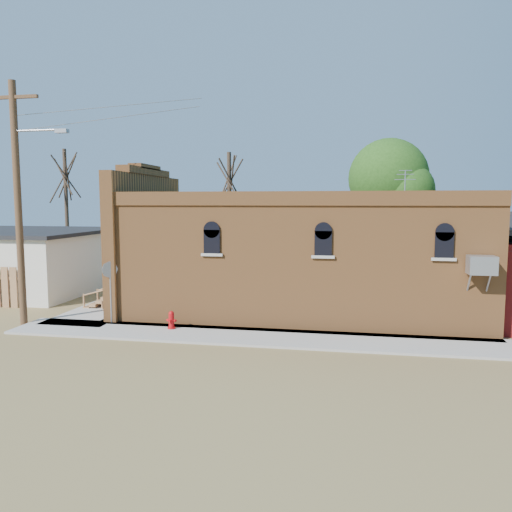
% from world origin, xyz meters
% --- Properties ---
extents(ground, '(120.00, 120.00, 0.00)m').
position_xyz_m(ground, '(0.00, 0.00, 0.00)').
color(ground, brown).
rests_on(ground, ground).
extents(sidewalk_south, '(19.00, 2.20, 0.08)m').
position_xyz_m(sidewalk_south, '(1.50, 0.90, 0.04)').
color(sidewalk_south, '#9E9991').
rests_on(sidewalk_south, ground).
extents(sidewalk_west, '(2.60, 10.00, 0.08)m').
position_xyz_m(sidewalk_west, '(-6.30, 6.00, 0.04)').
color(sidewalk_west, '#9E9991').
rests_on(sidewalk_west, ground).
extents(brick_bar, '(16.40, 7.97, 6.30)m').
position_xyz_m(brick_bar, '(1.64, 5.49, 2.34)').
color(brick_bar, '#A46332').
rests_on(brick_bar, ground).
extents(utility_pole, '(3.12, 0.26, 9.00)m').
position_xyz_m(utility_pole, '(-8.14, 1.20, 4.77)').
color(utility_pole, '#4E341F').
rests_on(utility_pole, ground).
extents(tree_bare_near, '(2.80, 2.80, 7.65)m').
position_xyz_m(tree_bare_near, '(-3.00, 13.00, 5.96)').
color(tree_bare_near, '#433626').
rests_on(tree_bare_near, ground).
extents(tree_bare_far, '(2.80, 2.80, 8.16)m').
position_xyz_m(tree_bare_far, '(-14.00, 14.00, 6.36)').
color(tree_bare_far, '#433626').
rests_on(tree_bare_far, ground).
extents(tree_leafy, '(4.40, 4.40, 8.15)m').
position_xyz_m(tree_leafy, '(6.00, 13.50, 5.93)').
color(tree_leafy, '#433626').
rests_on(tree_leafy, ground).
extents(fire_hydrant, '(0.38, 0.37, 0.65)m').
position_xyz_m(fire_hydrant, '(-2.36, 1.31, 0.40)').
color(fire_hydrant, '#B70A0E').
rests_on(fire_hydrant, sidewalk_south).
extents(stop_sign, '(0.45, 0.52, 2.34)m').
position_xyz_m(stop_sign, '(-4.92, 1.80, 1.88)').
color(stop_sign, '#99999F').
rests_on(stop_sign, sidewalk_south).
extents(trash_barrel, '(0.73, 0.73, 0.90)m').
position_xyz_m(trash_barrel, '(-5.30, 4.56, 0.53)').
color(trash_barrel, navy).
rests_on(trash_barrel, sidewalk_west).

